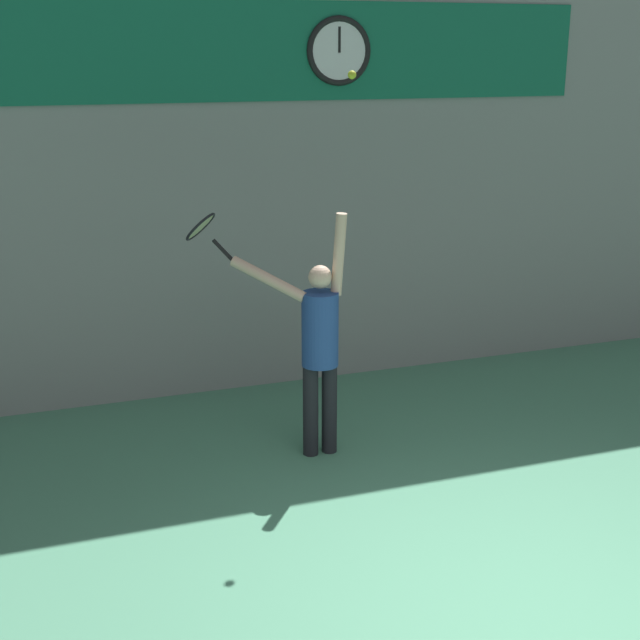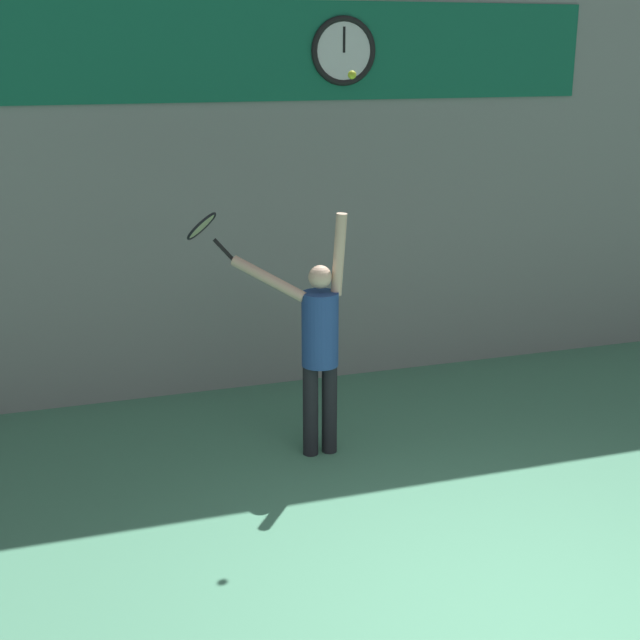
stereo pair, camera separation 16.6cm
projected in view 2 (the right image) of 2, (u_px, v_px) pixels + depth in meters
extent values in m
cube|color=gray|center=(301.00, 136.00, 8.62)|extent=(18.00, 0.10, 5.00)
cube|color=#146B4C|center=(303.00, 51.00, 8.33)|extent=(5.89, 0.02, 0.90)
cylinder|color=white|center=(344.00, 51.00, 8.43)|extent=(0.59, 0.02, 0.59)
torus|color=black|center=(344.00, 51.00, 8.43)|extent=(0.64, 0.06, 0.64)
cube|color=black|center=(344.00, 40.00, 8.39)|extent=(0.02, 0.01, 0.23)
cylinder|color=black|center=(311.00, 410.00, 7.48)|extent=(0.13, 0.13, 0.80)
cylinder|color=black|center=(329.00, 408.00, 7.53)|extent=(0.13, 0.13, 0.80)
cylinder|color=#26478C|center=(320.00, 329.00, 7.30)|extent=(0.31, 0.31, 0.62)
sphere|color=beige|center=(320.00, 277.00, 7.17)|extent=(0.19, 0.19, 0.19)
cylinder|color=beige|center=(339.00, 255.00, 7.15)|extent=(0.16, 0.16, 0.68)
cylinder|color=beige|center=(268.00, 279.00, 7.25)|extent=(0.57, 0.49, 0.34)
cylinder|color=black|center=(224.00, 250.00, 7.32)|extent=(0.17, 0.14, 0.19)
torus|color=black|center=(202.00, 226.00, 7.32)|extent=(0.38, 0.40, 0.25)
cylinder|color=beige|center=(202.00, 226.00, 7.32)|extent=(0.32, 0.34, 0.20)
sphere|color=#CCDB2D|center=(352.00, 75.00, 6.72)|extent=(0.07, 0.07, 0.07)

